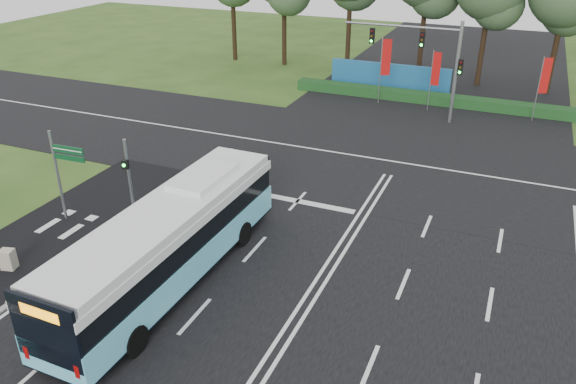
% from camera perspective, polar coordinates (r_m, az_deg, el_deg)
% --- Properties ---
extents(ground, '(120.00, 120.00, 0.00)m').
position_cam_1_polar(ground, '(23.81, 3.82, -7.55)').
color(ground, '#2F4F1A').
rests_on(ground, ground).
extents(road_main, '(20.00, 120.00, 0.04)m').
position_cam_1_polar(road_main, '(23.80, 3.82, -7.51)').
color(road_main, black).
rests_on(road_main, ground).
extents(road_cross, '(120.00, 14.00, 0.05)m').
position_cam_1_polar(road_cross, '(34.06, 10.62, 3.04)').
color(road_cross, black).
rests_on(road_cross, ground).
extents(bike_path, '(5.00, 18.00, 0.06)m').
position_cam_1_polar(bike_path, '(27.85, -23.58, -4.44)').
color(bike_path, black).
rests_on(bike_path, ground).
extents(kerb_strip, '(0.25, 18.00, 0.12)m').
position_cam_1_polar(kerb_strip, '(26.28, -19.89, -5.56)').
color(kerb_strip, gray).
rests_on(kerb_strip, ground).
extents(city_bus, '(2.92, 12.74, 3.65)m').
position_cam_1_polar(city_bus, '(22.37, -11.89, -4.99)').
color(city_bus, '#66CFEC').
rests_on(city_bus, ground).
extents(pedestrian_signal, '(0.36, 0.43, 3.86)m').
position_cam_1_polar(pedestrian_signal, '(27.95, -15.92, 1.79)').
color(pedestrian_signal, gray).
rests_on(pedestrian_signal, ground).
extents(street_sign, '(1.77, 0.18, 4.55)m').
position_cam_1_polar(street_sign, '(27.85, -21.96, 2.36)').
color(street_sign, gray).
rests_on(street_sign, ground).
extents(utility_cabinet, '(0.65, 0.59, 0.93)m').
position_cam_1_polar(utility_cabinet, '(26.04, -26.55, -6.19)').
color(utility_cabinet, '#BCAE97').
rests_on(utility_cabinet, ground).
extents(banner_flag_left, '(0.73, 0.26, 5.07)m').
position_cam_1_polar(banner_flag_left, '(44.00, 9.78, 12.92)').
color(banner_flag_left, gray).
rests_on(banner_flag_left, ground).
extents(banner_flag_mid, '(0.66, 0.18, 4.51)m').
position_cam_1_polar(banner_flag_mid, '(42.99, 14.67, 11.67)').
color(banner_flag_mid, gray).
rests_on(banner_flag_mid, ground).
extents(banner_flag_right, '(0.64, 0.31, 4.63)m').
position_cam_1_polar(banner_flag_right, '(43.21, 24.51, 10.34)').
color(banner_flag_right, gray).
rests_on(banner_flag_right, ground).
extents(traffic_light_gantry, '(8.41, 0.28, 7.00)m').
position_cam_1_polar(traffic_light_gantry, '(40.63, 14.34, 13.39)').
color(traffic_light_gantry, gray).
rests_on(traffic_light_gantry, ground).
extents(hedge, '(22.00, 1.20, 0.80)m').
position_cam_1_polar(hedge, '(45.55, 14.37, 9.18)').
color(hedge, '#163C1A').
rests_on(hedge, ground).
extents(blue_hoarding, '(10.00, 0.30, 2.20)m').
position_cam_1_polar(blue_hoarding, '(48.43, 10.27, 11.45)').
color(blue_hoarding, '#1A5A8D').
rests_on(blue_hoarding, ground).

